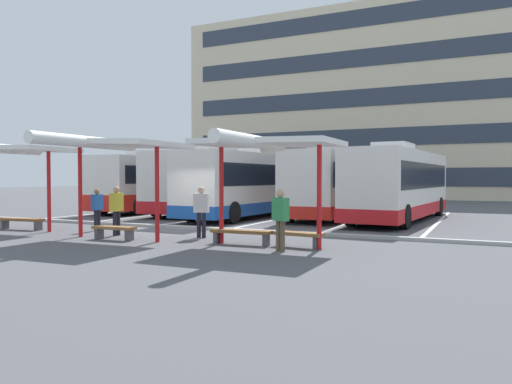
% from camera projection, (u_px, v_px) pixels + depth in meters
% --- Properties ---
extents(ground_plane, '(160.00, 160.00, 0.00)m').
position_uv_depth(ground_plane, '(175.00, 230.00, 19.23)').
color(ground_plane, '#515156').
extents(terminal_building, '(38.81, 10.53, 22.00)m').
position_uv_depth(terminal_building, '(373.00, 107.00, 52.13)').
color(terminal_building, beige).
rests_on(terminal_building, ground).
extents(coach_bus_0, '(3.03, 11.45, 3.61)m').
position_uv_depth(coach_bus_0, '(161.00, 184.00, 30.79)').
color(coach_bus_0, silver).
rests_on(coach_bus_0, ground).
extents(coach_bus_1, '(3.21, 11.81, 3.76)m').
position_uv_depth(coach_bus_1, '(214.00, 182.00, 29.00)').
color(coach_bus_1, silver).
rests_on(coach_bus_1, ground).
extents(coach_bus_2, '(3.04, 10.59, 3.63)m').
position_uv_depth(coach_bus_2, '(249.00, 184.00, 25.43)').
color(coach_bus_2, silver).
rests_on(coach_bus_2, ground).
extents(coach_bus_3, '(2.88, 10.93, 3.64)m').
position_uv_depth(coach_bus_3, '(334.00, 184.00, 25.68)').
color(coach_bus_3, silver).
rests_on(coach_bus_3, ground).
extents(coach_bus_4, '(3.35, 11.32, 3.62)m').
position_uv_depth(coach_bus_4, '(400.00, 185.00, 23.43)').
color(coach_bus_4, silver).
rests_on(coach_bus_4, ground).
extents(lane_stripe_0, '(0.16, 14.00, 0.01)m').
position_uv_depth(lane_stripe_0, '(125.00, 211.00, 30.19)').
color(lane_stripe_0, white).
rests_on(lane_stripe_0, ground).
extents(lane_stripe_1, '(0.16, 14.00, 0.01)m').
position_uv_depth(lane_stripe_1, '(174.00, 213.00, 28.64)').
color(lane_stripe_1, white).
rests_on(lane_stripe_1, ground).
extents(lane_stripe_2, '(0.16, 14.00, 0.01)m').
position_uv_depth(lane_stripe_2, '(229.00, 215.00, 27.09)').
color(lane_stripe_2, white).
rests_on(lane_stripe_2, ground).
extents(lane_stripe_3, '(0.16, 14.00, 0.01)m').
position_uv_depth(lane_stripe_3, '(290.00, 217.00, 25.54)').
color(lane_stripe_3, white).
rests_on(lane_stripe_3, ground).
extents(lane_stripe_4, '(0.16, 14.00, 0.01)m').
position_uv_depth(lane_stripe_4, '(359.00, 219.00, 24.00)').
color(lane_stripe_4, white).
rests_on(lane_stripe_4, ground).
extents(lane_stripe_5, '(0.16, 14.00, 0.01)m').
position_uv_depth(lane_stripe_5, '(438.00, 222.00, 22.45)').
color(lane_stripe_5, white).
rests_on(lane_stripe_5, ground).
extents(waiting_shelter_0, '(4.25, 4.57, 3.33)m').
position_uv_depth(waiting_shelter_0, '(13.00, 151.00, 18.90)').
color(waiting_shelter_0, red).
rests_on(waiting_shelter_0, ground).
extents(bench_0, '(1.98, 0.66, 0.45)m').
position_uv_depth(bench_0, '(21.00, 221.00, 19.30)').
color(bench_0, brown).
rests_on(bench_0, ground).
extents(waiting_shelter_1, '(4.26, 4.95, 3.35)m').
position_uv_depth(waiting_shelter_1, '(111.00, 146.00, 15.96)').
color(waiting_shelter_1, red).
rests_on(waiting_shelter_1, ground).
extents(bench_1, '(1.55, 0.48, 0.45)m').
position_uv_depth(bench_1, '(114.00, 230.00, 16.14)').
color(bench_1, brown).
rests_on(bench_1, ground).
extents(waiting_shelter_2, '(4.19, 4.47, 3.24)m').
position_uv_depth(waiting_shelter_2, '(265.00, 145.00, 14.33)').
color(waiting_shelter_2, red).
rests_on(waiting_shelter_2, ground).
extents(bench_2, '(1.96, 0.50, 0.45)m').
position_uv_depth(bench_2, '(241.00, 233.00, 15.02)').
color(bench_2, brown).
rests_on(bench_2, ground).
extents(bench_3, '(1.55, 0.61, 0.45)m').
position_uv_depth(bench_3, '(298.00, 236.00, 14.41)').
color(bench_3, brown).
rests_on(bench_3, ground).
extents(platform_kerb, '(44.00, 0.24, 0.12)m').
position_uv_depth(platform_kerb, '(182.00, 227.00, 19.67)').
color(platform_kerb, '#ADADA8').
rests_on(platform_kerb, ground).
extents(waiting_passenger_0, '(0.25, 0.48, 1.62)m').
position_uv_depth(waiting_passenger_0, '(97.00, 207.00, 18.90)').
color(waiting_passenger_0, black).
rests_on(waiting_passenger_0, ground).
extents(waiting_passenger_1, '(0.54, 0.42, 1.73)m').
position_uv_depth(waiting_passenger_1, '(280.00, 215.00, 13.59)').
color(waiting_passenger_1, brown).
rests_on(waiting_passenger_1, ground).
extents(waiting_passenger_2, '(0.23, 0.51, 1.75)m').
position_uv_depth(waiting_passenger_2, '(116.00, 207.00, 17.34)').
color(waiting_passenger_2, black).
rests_on(waiting_passenger_2, ground).
extents(waiting_passenger_3, '(0.55, 0.35, 1.75)m').
position_uv_depth(waiting_passenger_3, '(201.00, 208.00, 16.70)').
color(waiting_passenger_3, black).
rests_on(waiting_passenger_3, ground).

